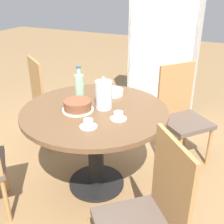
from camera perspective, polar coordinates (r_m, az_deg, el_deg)
ground_plane at (r=2.64m, az=-3.12°, el=-14.32°), size 14.00×14.00×0.00m
dining_table at (r=2.30m, az=-3.47°, el=-2.95°), size 1.17×1.17×0.75m
chair_b at (r=1.66m, az=7.26°, el=-20.39°), size 0.59×0.59×0.96m
chair_c at (r=2.83m, az=13.91°, el=-0.17°), size 0.59×0.59×0.96m
chair_d at (r=3.11m, az=-12.46°, el=2.36°), size 0.58×0.58×0.96m
bookshelf at (r=3.60m, az=10.46°, el=12.67°), size 0.84×0.28×1.85m
coffee_pot at (r=2.20m, az=-1.70°, el=3.70°), size 0.13×0.13×0.27m
water_bottle at (r=2.37m, az=-6.64°, el=5.11°), size 0.08×0.08×0.30m
cake_main at (r=2.21m, az=-6.98°, el=1.27°), size 0.25×0.25×0.08m
cup_a at (r=1.96m, az=-4.83°, el=-2.46°), size 0.12×0.12×0.06m
cup_b at (r=2.06m, az=1.31°, el=-0.85°), size 0.12×0.12×0.06m
plate_stack at (r=2.51m, az=0.03°, el=4.11°), size 0.19×0.19×0.05m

